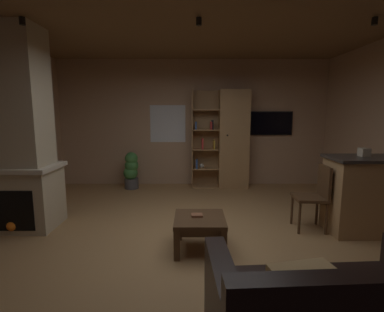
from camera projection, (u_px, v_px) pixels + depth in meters
floor at (192, 241)px, 3.75m from camera, size 5.97×5.98×0.02m
wall_back at (191, 123)px, 6.53m from camera, size 6.09×0.06×2.79m
ceiling at (192, 11)px, 3.33m from camera, size 5.97×5.98×0.02m
window_pane_back at (166, 124)px, 6.49m from camera, size 0.79×0.01×0.83m
stone_fireplace at (16, 140)px, 4.00m from camera, size 0.99×0.76×2.79m
bookshelf_cabinet at (228, 140)px, 6.31m from camera, size 1.23×0.41×2.12m
kitchen_bar_counter at (377, 195)px, 3.96m from camera, size 1.39×0.64×1.06m
tissue_box at (362, 152)px, 3.94m from camera, size 0.13×0.13×0.11m
coffee_table at (198, 224)px, 3.47m from camera, size 0.60×0.61×0.40m
table_book_0 at (196, 215)px, 3.49m from camera, size 0.14×0.11×0.03m
dining_chair at (314, 193)px, 4.05m from camera, size 0.44×0.44×0.92m
potted_floor_plant at (130, 170)px, 6.25m from camera, size 0.33×0.31×0.80m
wall_mounted_tv at (270, 123)px, 6.47m from camera, size 0.93×0.06×0.53m
track_light_spot_0 at (20, 21)px, 3.42m from camera, size 0.07×0.07×0.09m
track_light_spot_1 at (197, 21)px, 3.45m from camera, size 0.07×0.07×0.09m
track_light_spot_2 at (373, 21)px, 3.45m from camera, size 0.07×0.07×0.09m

